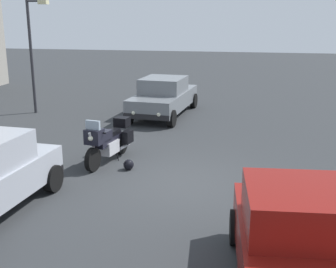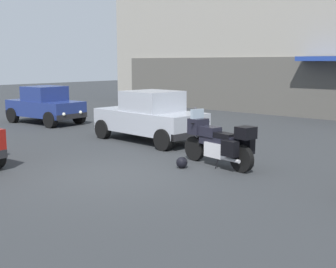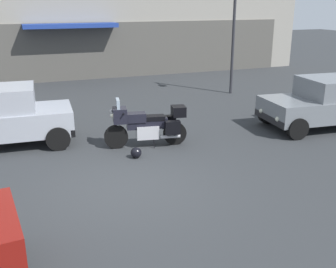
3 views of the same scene
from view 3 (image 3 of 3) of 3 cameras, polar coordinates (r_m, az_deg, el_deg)
name	(u,v)px [view 3 (image 3 of 3)]	position (r m, az deg, el deg)	size (l,w,h in m)	color
ground_plane	(125,186)	(8.86, -6.06, -7.26)	(80.00, 80.00, 0.00)	#2D3033
motorcycle	(147,124)	(10.95, -2.94, 1.36)	(2.25, 0.94, 1.36)	black
helmet	(136,153)	(10.29, -4.53, -2.64)	(0.28, 0.28, 0.28)	black
car_hatchback_near	(1,118)	(11.81, -22.51, 2.16)	(3.95, 2.00, 1.64)	#9EA3AD
car_sedan_far	(333,102)	(13.73, 22.31, 4.19)	(4.68, 2.26, 1.56)	slate
streetlamp_curbside	(236,26)	(17.31, 9.54, 14.80)	(0.28, 0.94, 4.63)	#2D2D33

